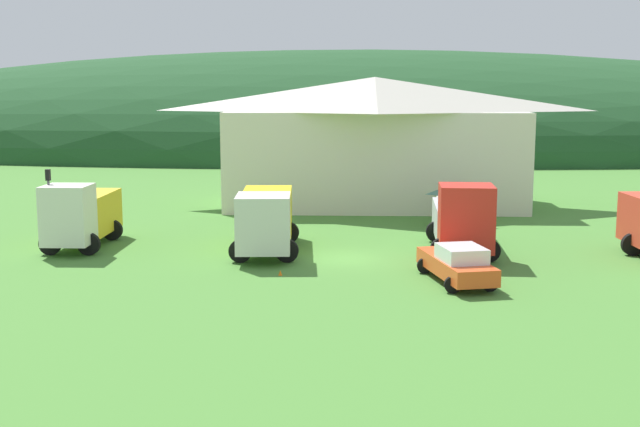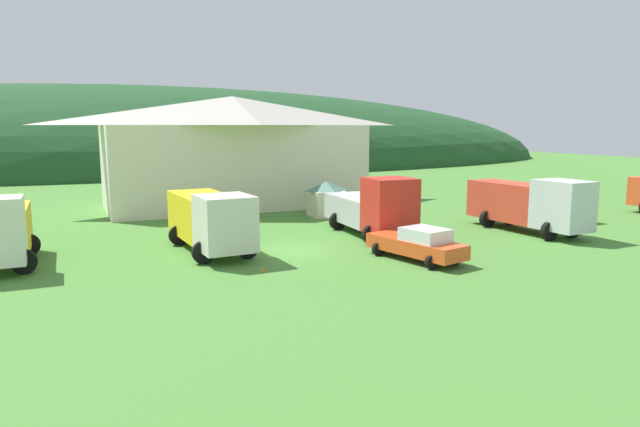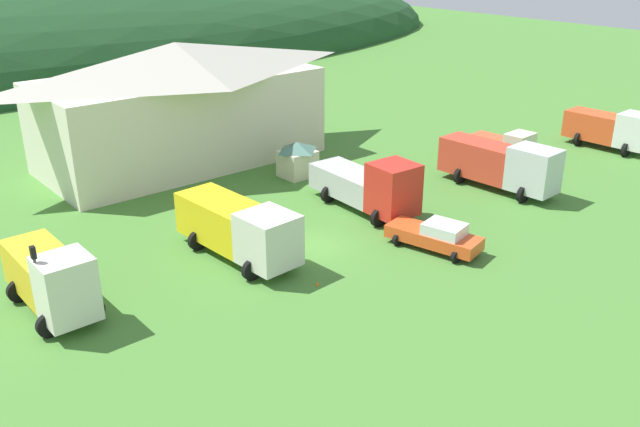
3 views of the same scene
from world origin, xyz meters
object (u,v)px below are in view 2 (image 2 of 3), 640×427
Objects in this scene: light_truck_cream at (548,201)px; service_pickup_orange at (418,244)px; heavy_rig_striped at (1,230)px; traffic_cone_near_pickup at (263,272)px; tow_truck_silver at (530,203)px; play_shed_cream at (326,199)px; flatbed_truck_yellow at (211,218)px; depot_building at (234,150)px; crane_truck_red at (373,208)px.

light_truck_cream is 16.75m from service_pickup_orange.
heavy_rig_striped reaches higher than traffic_cone_near_pickup.
play_shed_cream is at bearing -144.04° from tow_truck_silver.
play_shed_cream is at bearing 55.16° from traffic_cone_near_pickup.
flatbed_truck_yellow is 10.66m from service_pickup_orange.
light_truck_cream is (33.67, -0.06, -0.51)m from heavy_rig_striped.
play_shed_cream is (4.56, -8.19, -3.27)m from depot_building.
crane_truck_red is 9.84m from tow_truck_silver.
flatbed_truck_yellow reaches higher than service_pickup_orange.
depot_building is at bearing 135.27° from heavy_rig_striped.
flatbed_truck_yellow is 5.43m from traffic_cone_near_pickup.
flatbed_truck_yellow is (-5.83, -16.45, -2.80)m from depot_building.
crane_truck_red is at bearing 157.55° from service_pickup_orange.
crane_truck_red reaches higher than light_truck_cream.
flatbed_truck_yellow reaches higher than traffic_cone_near_pickup.
heavy_rig_striped reaches higher than tow_truck_silver.
flatbed_truck_yellow reaches higher than play_shed_cream.
service_pickup_orange is at bearing -96.57° from play_shed_cream.
flatbed_truck_yellow is 19.37m from tow_truck_silver.
light_truck_cream is (14.31, 0.52, -0.47)m from crane_truck_red.
crane_truck_red is (19.36, -0.57, -0.04)m from heavy_rig_striped.
tow_truck_silver is (13.36, -19.06, -2.73)m from depot_building.
tow_truck_silver is (19.19, -2.61, 0.07)m from flatbed_truck_yellow.
play_shed_cream is 0.31× the size of crane_truck_red.
traffic_cone_near_pickup is (-18.03, -2.39, -1.84)m from tow_truck_silver.
tow_truck_silver is 11.04m from service_pickup_orange.
flatbed_truck_yellow is 24.09m from light_truck_cream.
depot_building is 3.29× the size of heavy_rig_striped.
crane_truck_red is 17.24× the size of traffic_cone_near_pickup.
flatbed_truck_yellow is 1.00× the size of crane_truck_red.
play_shed_cream is 5.38× the size of traffic_cone_near_pickup.
depot_building is 9.93m from play_shed_cream.
tow_truck_silver reaches higher than flatbed_truck_yellow.
service_pickup_orange is (-10.45, -3.41, -1.01)m from tow_truck_silver.
tow_truck_silver is 5.94m from light_truck_cream.
play_shed_cream reaches higher than service_pickup_orange.
traffic_cone_near_pickup is at bearing -85.48° from tow_truck_silver.
play_shed_cream is at bearing 124.95° from flatbed_truck_yellow.
tow_truck_silver is (9.43, -2.82, 0.12)m from crane_truck_red.
service_pickup_orange reaches higher than traffic_cone_near_pickup.
crane_truck_red is 10.20m from traffic_cone_near_pickup.
depot_building is 45.81× the size of traffic_cone_near_pickup.
depot_building is 3.91× the size of service_pickup_orange.
crane_truck_red reaches higher than flatbed_truck_yellow.
crane_truck_red is (3.93, -16.25, -2.85)m from depot_building.
heavy_rig_striped reaches higher than light_truck_cream.
traffic_cone_near_pickup is at bearing 9.54° from flatbed_truck_yellow.
traffic_cone_near_pickup is (-9.23, -13.26, -1.30)m from play_shed_cream.
crane_truck_red is 14.33m from light_truck_cream.
heavy_rig_striped is at bearing -98.17° from flatbed_truck_yellow.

